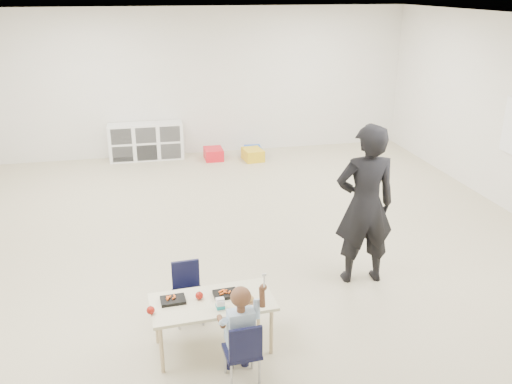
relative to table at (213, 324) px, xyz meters
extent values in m
plane|color=beige|center=(0.76, 1.80, -0.26)|extent=(9.00, 9.00, 0.00)
plane|color=white|center=(0.76, 1.80, 2.54)|extent=(9.00, 9.00, 0.00)
cube|color=white|center=(0.76, 6.30, 1.14)|extent=(8.00, 0.02, 2.80)
cube|color=beige|center=(0.00, 0.00, 0.23)|extent=(1.13, 0.61, 0.03)
cube|color=black|center=(0.13, 0.06, 0.26)|extent=(0.23, 0.17, 0.03)
cube|color=black|center=(-0.35, 0.06, 0.26)|extent=(0.23, 0.17, 0.03)
cube|color=white|center=(0.05, -0.14, 0.30)|extent=(0.07, 0.07, 0.10)
ellipsoid|color=tan|center=(0.32, -0.08, 0.28)|extent=(0.09, 0.09, 0.07)
sphere|color=#9C160E|center=(-0.11, 0.05, 0.28)|extent=(0.07, 0.07, 0.07)
sphere|color=#9C160E|center=(-0.55, -0.09, 0.28)|extent=(0.07, 0.07, 0.07)
cube|color=white|center=(-0.44, 6.08, 0.09)|extent=(1.40, 0.40, 0.70)
imported|color=black|center=(1.82, 0.90, 0.66)|extent=(0.70, 0.48, 1.83)
cube|color=red|center=(0.82, 5.78, -0.15)|extent=(0.34, 0.44, 0.22)
cube|color=gold|center=(1.55, 5.57, -0.15)|extent=(0.39, 0.48, 0.22)
cube|color=blue|center=(1.60, 5.78, -0.16)|extent=(0.33, 0.41, 0.19)
camera|label=1|loc=(-0.50, -4.18, 2.91)|focal=38.00mm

